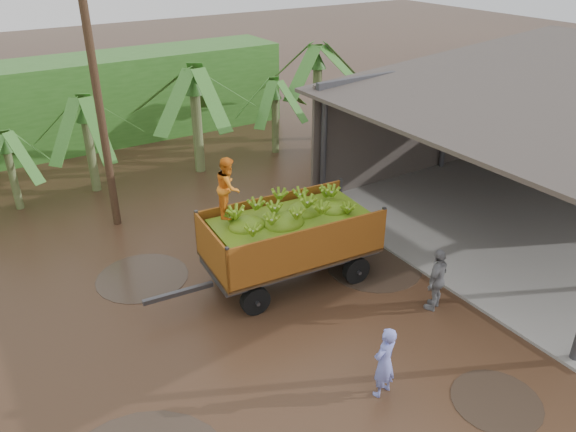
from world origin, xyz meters
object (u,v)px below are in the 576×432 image
(man_blue, at_px, (384,362))
(man_grey, at_px, (437,279))
(utility_pole, at_px, (96,86))
(banana_trailer, at_px, (289,235))

(man_blue, height_order, man_grey, man_grey)
(man_blue, bearing_deg, utility_pole, -89.74)
(man_blue, xyz_separation_m, man_grey, (2.97, 1.51, 0.02))
(man_blue, bearing_deg, man_grey, -165.53)
(banana_trailer, height_order, man_grey, banana_trailer)
(man_blue, bearing_deg, banana_trailer, -110.55)
(man_blue, distance_m, man_grey, 3.34)
(banana_trailer, xyz_separation_m, utility_pole, (-2.91, 5.61, 3.06))
(utility_pole, bearing_deg, man_blue, -77.34)
(man_grey, bearing_deg, banana_trailer, -73.53)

